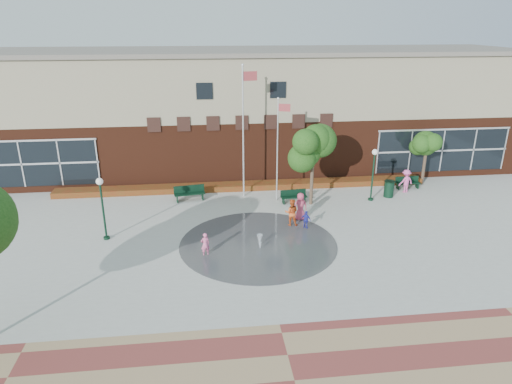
{
  "coord_description": "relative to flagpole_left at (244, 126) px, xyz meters",
  "views": [
    {
      "loc": [
        -2.65,
        -18.71,
        11.17
      ],
      "look_at": [
        0.0,
        4.0,
        2.6
      ],
      "focal_mm": 32.0,
      "sensor_mm": 36.0,
      "label": 1
    }
  ],
  "objects": [
    {
      "name": "trash_can",
      "position": [
        9.69,
        -1.28,
        -4.28
      ],
      "size": [
        0.7,
        0.7,
        1.15
      ],
      "color": "black",
      "rests_on": "ground"
    },
    {
      "name": "adult_pink",
      "position": [
        2.95,
        -4.3,
        -4.02
      ],
      "size": [
        0.85,
        0.58,
        1.69
      ],
      "primitive_type": "imported",
      "rotation": [
        0.0,
        0.0,
        3.19
      ],
      "color": "#BF405D",
      "rests_on": "ground"
    },
    {
      "name": "child_blue",
      "position": [
        3.02,
        -5.6,
        -4.32
      ],
      "size": [
        0.66,
        0.61,
        1.09
      ],
      "primitive_type": "imported",
      "rotation": [
        0.0,
        0.0,
        2.45
      ],
      "color": "#2B30AA",
      "rests_on": "ground"
    },
    {
      "name": "flagpole_right",
      "position": [
        2.1,
        -1.0,
        -1.07
      ],
      "size": [
        0.8,
        0.32,
        6.8
      ],
      "rotation": [
        0.0,
        0.0,
        -0.33
      ],
      "color": "white",
      "rests_on": "ground"
    },
    {
      "name": "lamp_left",
      "position": [
        -8.09,
        -5.67,
        -2.67
      ],
      "size": [
        0.37,
        0.37,
        3.53
      ],
      "color": "black",
      "rests_on": "ground"
    },
    {
      "name": "bench_right",
      "position": [
        11.65,
        0.12,
        -4.59
      ],
      "size": [
        1.73,
        0.51,
        0.87
      ],
      "rotation": [
        0.0,
        0.0,
        0.02
      ],
      "color": "black",
      "rests_on": "ground"
    },
    {
      "name": "plaza_concrete",
      "position": [
        0.07,
        -6.2,
        -4.86
      ],
      "size": [
        46.0,
        18.0,
        0.01
      ],
      "primitive_type": "cube",
      "color": "#A8A8A0",
      "rests_on": "ground"
    },
    {
      "name": "flower_bed",
      "position": [
        0.07,
        1.4,
        -4.87
      ],
      "size": [
        26.0,
        1.2,
        0.4
      ],
      "primitive_type": "cube",
      "color": "#9A080D",
      "rests_on": "ground"
    },
    {
      "name": "flagpole_left",
      "position": [
        0.0,
        0.0,
        0.0
      ],
      "size": [
        1.01,
        0.28,
        8.74
      ],
      "rotation": [
        0.0,
        0.0,
        0.2
      ],
      "color": "white",
      "rests_on": "ground"
    },
    {
      "name": "library_building",
      "position": [
        0.07,
        7.28,
        -0.22
      ],
      "size": [
        44.4,
        10.4,
        9.2
      ],
      "color": "#4A2113",
      "rests_on": "ground"
    },
    {
      "name": "tree_mid",
      "position": [
        4.15,
        -1.98,
        -1.1
      ],
      "size": [
        3.07,
        3.07,
        5.17
      ],
      "color": "#413125",
      "rests_on": "ground"
    },
    {
      "name": "water_jet_a",
      "position": [
        0.12,
        -7.43,
        -4.87
      ],
      "size": [
        0.32,
        0.32,
        0.61
      ],
      "primitive_type": "cone",
      "rotation": [
        3.14,
        0.0,
        0.0
      ],
      "color": "white",
      "rests_on": "ground"
    },
    {
      "name": "lamp_right",
      "position": [
        8.26,
        -1.77,
        -2.68
      ],
      "size": [
        0.37,
        0.37,
        3.52
      ],
      "color": "black",
      "rests_on": "ground"
    },
    {
      "name": "splash_pad",
      "position": [
        0.07,
        -7.2,
        -4.86
      ],
      "size": [
        8.4,
        8.4,
        0.01
      ],
      "primitive_type": "cylinder",
      "color": "#383A3D",
      "rests_on": "ground"
    },
    {
      "name": "ground",
      "position": [
        0.07,
        -10.2,
        -4.87
      ],
      "size": [
        120.0,
        120.0,
        0.0
      ],
      "primitive_type": "plane",
      "color": "#666056",
      "rests_on": "ground"
    },
    {
      "name": "person_bench",
      "position": [
        11.17,
        -0.55,
        -4.05
      ],
      "size": [
        1.18,
        0.86,
        1.64
      ],
      "primitive_type": "imported",
      "rotation": [
        0.0,
        0.0,
        3.4
      ],
      "color": "#EC5BA9",
      "rests_on": "ground"
    },
    {
      "name": "tree_small_right",
      "position": [
        13.19,
        1.06,
        -1.92
      ],
      "size": [
        2.36,
        2.36,
        4.03
      ],
      "color": "#413125",
      "rests_on": "ground"
    },
    {
      "name": "bench_left",
      "position": [
        -3.68,
        -0.43,
        -4.54
      ],
      "size": [
        2.08,
        0.86,
        1.01
      ],
      "rotation": [
        0.0,
        0.0,
        0.15
      ],
      "color": "black",
      "rests_on": "ground"
    },
    {
      "name": "water_jet_b",
      "position": [
        0.08,
        -7.88,
        -4.87
      ],
      "size": [
        0.17,
        0.17,
        0.39
      ],
      "primitive_type": "cone",
      "rotation": [
        3.14,
        0.0,
        0.0
      ],
      "color": "white",
      "rests_on": "ground"
    },
    {
      "name": "adult_red",
      "position": [
        2.27,
        -5.05,
        -4.06
      ],
      "size": [
        0.89,
        0.75,
        1.62
      ],
      "primitive_type": "imported",
      "rotation": [
        0.0,
        0.0,
        2.96
      ],
      "color": "#D55621",
      "rests_on": "ground"
    },
    {
      "name": "paver_band",
      "position": [
        0.07,
        -17.2,
        -4.86
      ],
      "size": [
        46.0,
        6.0,
        0.01
      ],
      "primitive_type": "cube",
      "color": "brown",
      "rests_on": "ground"
    },
    {
      "name": "child_splash",
      "position": [
        -2.74,
        -8.14,
        -4.24
      ],
      "size": [
        0.51,
        0.4,
        1.25
      ],
      "primitive_type": "imported",
      "rotation": [
        0.0,
        0.0,
        3.39
      ],
      "color": "pink",
      "rests_on": "ground"
    },
    {
      "name": "bench_mid",
      "position": [
        3.1,
        -1.61,
        -4.59
      ],
      "size": [
        1.76,
        0.65,
        0.87
      ],
      "rotation": [
        0.0,
        0.0,
        0.1
      ],
      "color": "black",
      "rests_on": "ground"
    }
  ]
}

